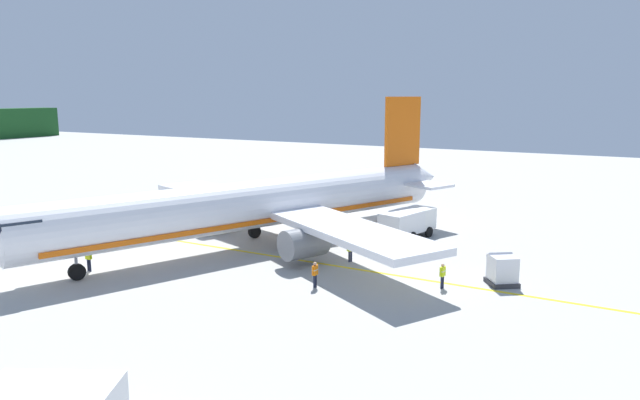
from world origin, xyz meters
name	(u,v)px	position (x,y,z in m)	size (l,w,h in m)	color
airliner_foreground	(261,205)	(30.30, 15.83, 3.39)	(39.41, 33.19, 11.90)	white
service_truck_fuel	(408,222)	(38.32, 6.28, 1.42)	(6.01, 3.52, 2.43)	white
cargo_container_near	(502,270)	(29.73, -3.23, 0.97)	(2.44, 2.44, 2.05)	#333338
crew_marshaller	(443,274)	(27.18, -0.08, 0.96)	(0.62, 0.30, 1.63)	#191E33
crew_loader_left	(350,249)	(29.70, 7.56, 0.96)	(0.56, 0.42, 1.64)	#191E33
crew_loader_right	(88,257)	(18.95, 22.46, 1.05)	(0.27, 0.63, 1.77)	#191E33
crew_supervisor	(315,272)	(23.48, 7.07, 0.99)	(0.63, 0.24, 1.68)	#191E33
apron_guide_line	(299,260)	(28.26, 11.06, 0.01)	(0.30, 60.00, 0.01)	yellow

